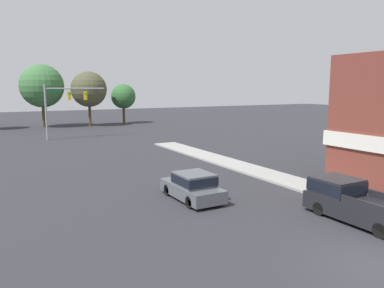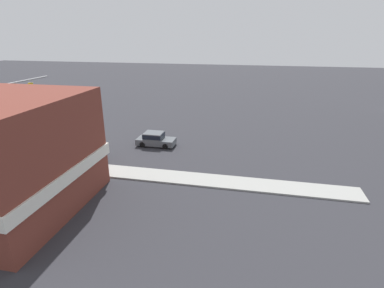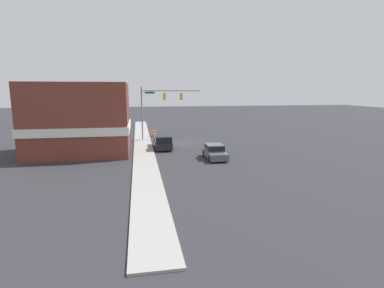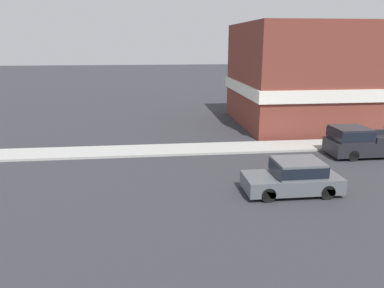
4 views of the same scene
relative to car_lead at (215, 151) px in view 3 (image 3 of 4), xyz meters
name	(u,v)px [view 3 (image 3 of 4)]	position (x,y,z in m)	size (l,w,h in m)	color
ground_plane	(184,143)	(1.82, -10.17, -0.81)	(200.00, 200.00, 0.00)	#2D2D33
sidewalk_curb	(143,144)	(7.52, -10.17, -0.74)	(2.40, 60.00, 0.14)	#9E9E99
near_signal_assembly	(160,102)	(4.80, -13.69, 4.92)	(8.85, 0.49, 7.81)	gray
car_lead	(215,151)	(0.00, 0.00, 0.00)	(1.93, 4.33, 1.56)	black
pickup_truck_parked	(163,142)	(5.09, -6.38, 0.08)	(2.05, 5.25, 1.80)	black
construction_barrel	(153,134)	(5.72, -16.86, -0.30)	(0.64, 0.64, 1.01)	orange
corner_brick_building	(80,120)	(14.70, -5.70, 3.17)	(11.28, 9.53, 8.18)	brown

